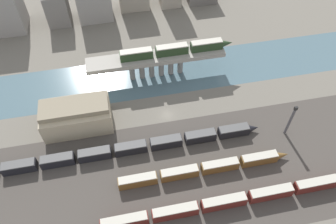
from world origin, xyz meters
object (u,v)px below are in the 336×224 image
Objects in this scene: train_on_bridge at (176,49)px; train_yard_far at (117,150)px; train_yard_mid at (204,169)px; warehouse_building at (77,115)px; signal_tower at (290,121)px; train_yard_near at (252,197)px.

train_yard_far is at bearing -128.34° from train_on_bridge.
warehouse_building is (-36.42, 25.69, 3.10)m from train_yard_mid.
warehouse_building is at bearing 165.63° from signal_tower.
train_on_bridge reaches higher than train_yard_near.
train_yard_mid is at bearing -163.93° from signal_tower.
train_yard_near is at bearing -32.84° from train_yard_far.
train_yard_near is (10.02, -55.49, -9.55)m from train_on_bridge.
train_yard_mid is 44.68m from warehouse_building.
train_yard_far is 18.45m from warehouse_building.
signal_tower is (29.28, -35.42, -4.83)m from train_on_bridge.
train_yard_mid is 4.01× the size of signal_tower.
signal_tower reaches higher than train_yard_far.
train_yard_near is at bearing -79.76° from train_on_bridge.
warehouse_building is at bearing 141.85° from train_yard_near.
train_yard_mid is at bearing -25.05° from train_yard_far.
train_yard_mid is (-0.78, -44.08, -9.69)m from train_on_bridge.
signal_tower is (66.48, -17.03, 1.77)m from warehouse_building.
signal_tower is at bearing -14.37° from warehouse_building.
train_on_bridge is 46.21m from signal_tower.
train_yard_near is 6.57× the size of signal_tower.
train_yard_far is 7.00× the size of signal_tower.
train_yard_near is 0.94× the size of train_yard_far.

